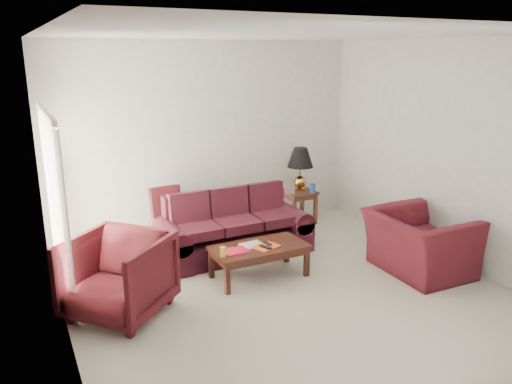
% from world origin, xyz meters
% --- Properties ---
extents(floor, '(5.00, 5.00, 0.00)m').
position_xyz_m(floor, '(0.00, 0.00, 0.00)').
color(floor, beige).
rests_on(floor, ground).
extents(blinds, '(0.10, 2.00, 2.16)m').
position_xyz_m(blinds, '(-2.42, 1.30, 1.08)').
color(blinds, silver).
rests_on(blinds, ground).
extents(sofa, '(2.21, 1.05, 0.89)m').
position_xyz_m(sofa, '(-0.08, 1.37, 0.44)').
color(sofa, black).
rests_on(sofa, ground).
extents(throw_pillow, '(0.45, 0.23, 0.46)m').
position_xyz_m(throw_pillow, '(-0.86, 2.07, 0.71)').
color(throw_pillow, black).
rests_on(throw_pillow, sofa).
extents(end_table, '(0.56, 0.56, 0.56)m').
position_xyz_m(end_table, '(1.47, 2.15, 0.28)').
color(end_table, brown).
rests_on(end_table, ground).
extents(table_lamp, '(0.45, 0.45, 0.73)m').
position_xyz_m(table_lamp, '(1.51, 2.19, 0.92)').
color(table_lamp, '#B57C38').
rests_on(table_lamp, end_table).
extents(clock, '(0.16, 0.09, 0.15)m').
position_xyz_m(clock, '(1.24, 2.05, 0.63)').
color(clock, silver).
rests_on(clock, end_table).
extents(blue_canister, '(0.09, 0.09, 0.14)m').
position_xyz_m(blue_canister, '(1.62, 1.95, 0.63)').
color(blue_canister, navy).
rests_on(blue_canister, end_table).
extents(picture_frame, '(0.12, 0.15, 0.05)m').
position_xyz_m(picture_frame, '(1.35, 2.32, 0.63)').
color(picture_frame, silver).
rests_on(picture_frame, end_table).
extents(floor_lamp, '(0.31, 0.31, 1.47)m').
position_xyz_m(floor_lamp, '(-2.33, 2.13, 0.74)').
color(floor_lamp, white).
rests_on(floor_lamp, ground).
extents(armchair_left, '(1.40, 1.40, 0.92)m').
position_xyz_m(armchair_left, '(-1.93, 0.38, 0.46)').
color(armchair_left, '#400E13').
rests_on(armchair_left, ground).
extents(armchair_right, '(1.11, 1.26, 0.80)m').
position_xyz_m(armchair_right, '(1.84, -0.27, 0.40)').
color(armchair_right, '#461017').
rests_on(armchair_right, ground).
extents(coffee_table, '(1.31, 0.81, 0.43)m').
position_xyz_m(coffee_table, '(-0.12, 0.53, 0.21)').
color(coffee_table, black).
rests_on(coffee_table, ground).
extents(magazine_red, '(0.31, 0.24, 0.02)m').
position_xyz_m(magazine_red, '(-0.46, 0.49, 0.44)').
color(magazine_red, red).
rests_on(magazine_red, coffee_table).
extents(magazine_white, '(0.30, 0.24, 0.02)m').
position_xyz_m(magazine_white, '(-0.19, 0.59, 0.44)').
color(magazine_white, white).
rests_on(magazine_white, coffee_table).
extents(magazine_orange, '(0.37, 0.32, 0.02)m').
position_xyz_m(magazine_orange, '(-0.06, 0.45, 0.44)').
color(magazine_orange, '#E1511A').
rests_on(magazine_orange, coffee_table).
extents(remote_a, '(0.11, 0.18, 0.02)m').
position_xyz_m(remote_a, '(-0.09, 0.40, 0.46)').
color(remote_a, black).
rests_on(remote_a, coffee_table).
extents(remote_b, '(0.05, 0.16, 0.02)m').
position_xyz_m(remote_b, '(-0.01, 0.51, 0.46)').
color(remote_b, black).
rests_on(remote_b, coffee_table).
extents(yellow_glass, '(0.09, 0.09, 0.12)m').
position_xyz_m(yellow_glass, '(-0.66, 0.43, 0.49)').
color(yellow_glass, yellow).
rests_on(yellow_glass, coffee_table).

